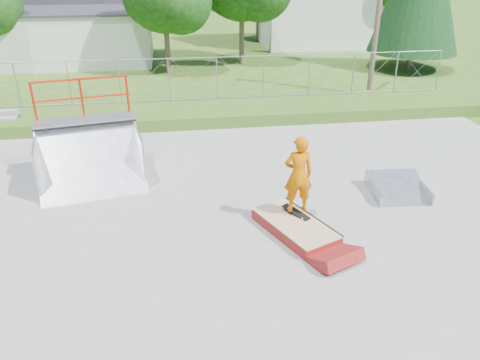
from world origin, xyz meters
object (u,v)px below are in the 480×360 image
Objects in this scene: skater at (298,177)px; quarter_pipe at (88,138)px; grind_box at (295,228)px; flat_bank_ramp at (398,189)px.

quarter_pipe is at bearing -30.61° from skater.
flat_bank_ramp is (3.34, 1.49, 0.06)m from grind_box.
flat_bank_ramp is at bearing 1.03° from grind_box.
quarter_pipe is at bearing 122.78° from grind_box.
skater is at bearing -41.36° from quarter_pipe.
skater is at bearing 49.52° from grind_box.
skater reaches higher than grind_box.
flat_bank_ramp is at bearing -160.30° from skater.
skater is (0.11, 0.35, 1.17)m from grind_box.
flat_bank_ramp is at bearing -23.79° from quarter_pipe.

